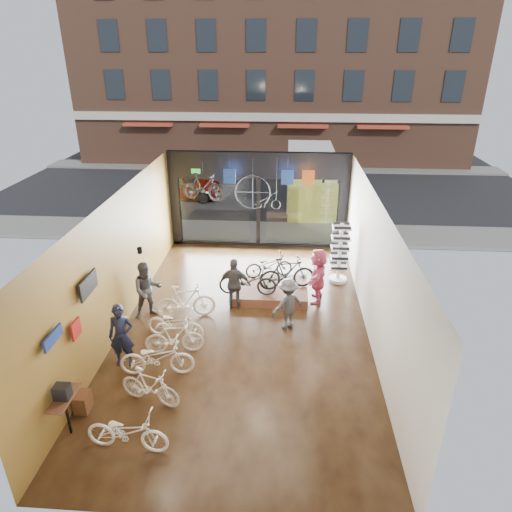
# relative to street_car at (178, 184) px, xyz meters

# --- Properties ---
(ground_plane) EXTENTS (7.00, 12.00, 0.04)m
(ground_plane) POSITION_rel_street_car_xyz_m (4.65, -12.00, -0.79)
(ground_plane) COLOR black
(ground_plane) RESTS_ON ground
(ceiling) EXTENTS (7.00, 12.00, 0.04)m
(ceiling) POSITION_rel_street_car_xyz_m (4.65, -12.00, 3.05)
(ceiling) COLOR black
(ceiling) RESTS_ON ground
(wall_left) EXTENTS (0.04, 12.00, 3.80)m
(wall_left) POSITION_rel_street_car_xyz_m (1.13, -12.00, 1.13)
(wall_left) COLOR olive
(wall_left) RESTS_ON ground
(wall_right) EXTENTS (0.04, 12.00, 3.80)m
(wall_right) POSITION_rel_street_car_xyz_m (8.17, -12.00, 1.13)
(wall_right) COLOR beige
(wall_right) RESTS_ON ground
(wall_back) EXTENTS (7.00, 0.04, 3.80)m
(wall_back) POSITION_rel_street_car_xyz_m (4.65, -18.02, 1.13)
(wall_back) COLOR beige
(wall_back) RESTS_ON ground
(storefront) EXTENTS (7.00, 0.26, 3.80)m
(storefront) POSITION_rel_street_car_xyz_m (4.65, -6.00, 1.13)
(storefront) COLOR black
(storefront) RESTS_ON ground
(exit_sign) EXTENTS (0.35, 0.06, 0.18)m
(exit_sign) POSITION_rel_street_car_xyz_m (2.25, -6.12, 2.28)
(exit_sign) COLOR #198C26
(exit_sign) RESTS_ON storefront
(street_road) EXTENTS (30.00, 18.00, 0.02)m
(street_road) POSITION_rel_street_car_xyz_m (4.65, 3.00, -0.78)
(street_road) COLOR black
(street_road) RESTS_ON ground
(sidewalk_near) EXTENTS (30.00, 2.40, 0.12)m
(sidewalk_near) POSITION_rel_street_car_xyz_m (4.65, -4.80, -0.71)
(sidewalk_near) COLOR slate
(sidewalk_near) RESTS_ON ground
(sidewalk_far) EXTENTS (30.00, 2.00, 0.12)m
(sidewalk_far) POSITION_rel_street_car_xyz_m (4.65, 7.00, -0.71)
(sidewalk_far) COLOR slate
(sidewalk_far) RESTS_ON ground
(opposite_building) EXTENTS (26.00, 5.00, 14.00)m
(opposite_building) POSITION_rel_street_car_xyz_m (4.65, 9.50, 6.23)
(opposite_building) COLOR brown
(opposite_building) RESTS_ON ground
(street_car) EXTENTS (4.55, 1.83, 1.55)m
(street_car) POSITION_rel_street_car_xyz_m (0.00, 0.00, 0.00)
(street_car) COLOR gray
(street_car) RESTS_ON street_road
(box_truck) EXTENTS (2.30, 6.89, 2.71)m
(box_truck) POSITION_rel_street_car_xyz_m (6.92, -1.00, 0.58)
(box_truck) COLOR silver
(box_truck) RESTS_ON street_road
(floor_bike_0) EXTENTS (1.74, 0.72, 0.89)m
(floor_bike_0) POSITION_rel_street_car_xyz_m (2.73, -16.59, -0.33)
(floor_bike_0) COLOR silver
(floor_bike_0) RESTS_ON ground_plane
(floor_bike_1) EXTENTS (1.56, 0.83, 0.90)m
(floor_bike_1) POSITION_rel_street_car_xyz_m (2.81, -15.26, -0.32)
(floor_bike_1) COLOR silver
(floor_bike_1) RESTS_ON ground_plane
(floor_bike_2) EXTENTS (1.87, 0.82, 0.95)m
(floor_bike_2) POSITION_rel_street_car_xyz_m (2.71, -14.27, -0.30)
(floor_bike_2) COLOR silver
(floor_bike_2) RESTS_ON ground_plane
(floor_bike_3) EXTENTS (1.60, 0.68, 0.93)m
(floor_bike_3) POSITION_rel_street_car_xyz_m (2.92, -13.38, -0.31)
(floor_bike_3) COLOR silver
(floor_bike_3) RESTS_ON ground_plane
(floor_bike_4) EXTENTS (1.73, 0.86, 0.87)m
(floor_bike_4) POSITION_rel_street_car_xyz_m (2.80, -12.69, -0.34)
(floor_bike_4) COLOR silver
(floor_bike_4) RESTS_ON ground_plane
(floor_bike_5) EXTENTS (1.83, 0.88, 1.06)m
(floor_bike_5) POSITION_rel_street_car_xyz_m (2.85, -11.63, -0.24)
(floor_bike_5) COLOR silver
(floor_bike_5) RESTS_ON ground_plane
(display_platform) EXTENTS (2.40, 1.80, 0.30)m
(display_platform) POSITION_rel_street_car_xyz_m (5.31, -10.10, -0.62)
(display_platform) COLOR brown
(display_platform) RESTS_ON ground_plane
(display_bike_left) EXTENTS (1.80, 0.63, 0.94)m
(display_bike_left) POSITION_rel_street_car_xyz_m (4.62, -10.67, -0.00)
(display_bike_left) COLOR black
(display_bike_left) RESTS_ON display_platform
(display_bike_mid) EXTENTS (1.87, 0.95, 1.08)m
(display_bike_mid) POSITION_rel_street_car_xyz_m (5.84, -10.19, 0.07)
(display_bike_mid) COLOR black
(display_bike_mid) RESTS_ON display_platform
(display_bike_right) EXTENTS (1.69, 0.97, 0.84)m
(display_bike_right) POSITION_rel_street_car_xyz_m (5.23, -9.41, -0.05)
(display_bike_right) COLOR black
(display_bike_right) RESTS_ON display_platform
(customer_0) EXTENTS (0.66, 0.47, 1.71)m
(customer_0) POSITION_rel_street_car_xyz_m (1.76, -13.94, 0.08)
(customer_0) COLOR #161C33
(customer_0) RESTS_ON ground_plane
(customer_1) EXTENTS (1.06, 0.98, 1.76)m
(customer_1) POSITION_rel_street_car_xyz_m (1.75, -11.64, 0.10)
(customer_1) COLOR #3F3F44
(customer_1) RESTS_ON ground_plane
(customer_2) EXTENTS (0.99, 0.45, 1.66)m
(customer_2) POSITION_rel_street_car_xyz_m (4.26, -11.01, 0.06)
(customer_2) COLOR #3F3F44
(customer_2) RESTS_ON ground_plane
(customer_3) EXTENTS (1.16, 1.04, 1.56)m
(customer_3) POSITION_rel_street_car_xyz_m (5.87, -12.00, 0.01)
(customer_3) COLOR #3F3F44
(customer_3) RESTS_ON ground_plane
(customer_5) EXTENTS (0.73, 1.69, 1.77)m
(customer_5) POSITION_rel_street_car_xyz_m (6.80, -10.36, 0.11)
(customer_5) COLOR #CC4C72
(customer_5) RESTS_ON ground_plane
(sunglasses_rack) EXTENTS (0.64, 0.53, 2.11)m
(sunglasses_rack) POSITION_rel_street_car_xyz_m (7.60, -8.96, 0.28)
(sunglasses_rack) COLOR white
(sunglasses_rack) RESTS_ON ground_plane
(wall_merch) EXTENTS (0.40, 2.40, 2.60)m
(wall_merch) POSITION_rel_street_car_xyz_m (1.27, -15.50, 0.53)
(wall_merch) COLOR navy
(wall_merch) RESTS_ON wall_left
(penny_farthing) EXTENTS (1.63, 0.06, 1.31)m
(penny_farthing) POSITION_rel_street_car_xyz_m (4.78, -7.10, 1.73)
(penny_farthing) COLOR black
(penny_farthing) RESTS_ON ceiling
(hung_bike) EXTENTS (1.64, 0.80, 0.95)m
(hung_bike) POSITION_rel_street_car_xyz_m (2.83, -7.80, 2.15)
(hung_bike) COLOR black
(hung_bike) RESTS_ON ceiling
(jersey_left) EXTENTS (0.45, 0.03, 0.55)m
(jersey_left) POSITION_rel_street_car_xyz_m (3.63, -6.80, 2.28)
(jersey_left) COLOR #1E3F99
(jersey_left) RESTS_ON ceiling
(jersey_mid) EXTENTS (0.45, 0.03, 0.55)m
(jersey_mid) POSITION_rel_street_car_xyz_m (5.76, -6.80, 2.28)
(jersey_mid) COLOR #1E3F99
(jersey_mid) RESTS_ON ceiling
(jersey_right) EXTENTS (0.45, 0.03, 0.55)m
(jersey_right) POSITION_rel_street_car_xyz_m (6.52, -6.80, 2.28)
(jersey_right) COLOR #CC5919
(jersey_right) RESTS_ON ceiling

